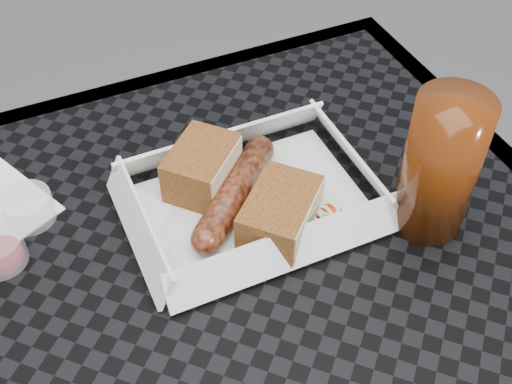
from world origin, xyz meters
TOP-DOWN VIEW (x-y plane):
  - food_tray at (0.10, 0.14)m, footprint 0.22×0.15m
  - bratwurst at (0.08, 0.15)m, footprint 0.13×0.12m
  - bread_near at (0.06, 0.19)m, footprint 0.09×0.09m
  - bread_far at (0.11, 0.10)m, footprint 0.10×0.10m
  - veg_garnish at (0.16, 0.10)m, footprint 0.03×0.03m
  - condiment_cup_empty at (-0.11, 0.22)m, footprint 0.05×0.05m
  - drink_glass at (0.25, 0.05)m, footprint 0.07×0.07m

SIDE VIEW (x-z plane):
  - food_tray at x=0.10m, z-range 0.74..0.75m
  - veg_garnish at x=0.16m, z-range 0.75..0.75m
  - condiment_cup_empty at x=-0.11m, z-range 0.74..0.78m
  - bratwurst at x=0.08m, z-range 0.75..0.78m
  - bread_far at x=0.11m, z-range 0.75..0.79m
  - bread_near at x=0.06m, z-range 0.75..0.80m
  - drink_glass at x=0.25m, z-range 0.74..0.89m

